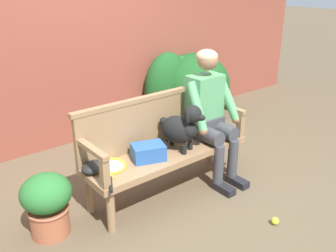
{
  "coord_description": "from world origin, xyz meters",
  "views": [
    {
      "loc": [
        -1.95,
        -2.41,
        1.96
      ],
      "look_at": [
        0.0,
        0.0,
        0.69
      ],
      "focal_mm": 39.82,
      "sensor_mm": 36.0,
      "label": 1
    }
  ],
  "objects": [
    {
      "name": "ground_plane",
      "position": [
        0.0,
        0.0,
        0.0
      ],
      "size": [
        40.0,
        40.0,
        0.0
      ],
      "primitive_type": "plane",
      "color": "brown"
    },
    {
      "name": "brick_garden_fence",
      "position": [
        0.0,
        1.79,
        1.15
      ],
      "size": [
        8.0,
        0.3,
        2.31
      ],
      "primitive_type": "cube",
      "color": "brown",
      "rests_on": "ground"
    },
    {
      "name": "hedge_bush_far_right",
      "position": [
        1.46,
        1.44,
        0.45
      ],
      "size": [
        0.82,
        0.55,
        0.91
      ],
      "primitive_type": "ellipsoid",
      "color": "#1E5B23",
      "rests_on": "ground"
    },
    {
      "name": "hedge_bush_mid_left",
      "position": [
        1.18,
        1.46,
        0.49
      ],
      "size": [
        0.71,
        0.46,
        0.99
      ],
      "primitive_type": "ellipsoid",
      "color": "#194C1E",
      "rests_on": "ground"
    },
    {
      "name": "hedge_bush_far_left",
      "position": [
        1.6,
        1.39,
        0.46
      ],
      "size": [
        1.09,
        1.0,
        0.93
      ],
      "primitive_type": "ellipsoid",
      "color": "#194C1E",
      "rests_on": "ground"
    },
    {
      "name": "garden_bench",
      "position": [
        0.0,
        0.0,
        0.38
      ],
      "size": [
        1.62,
        0.47,
        0.44
      ],
      "color": "#93704C",
      "rests_on": "ground"
    },
    {
      "name": "bench_backrest",
      "position": [
        0.0,
        0.21,
        0.69
      ],
      "size": [
        1.66,
        0.06,
        0.5
      ],
      "color": "#93704C",
      "rests_on": "garden_bench"
    },
    {
      "name": "bench_armrest_left_end",
      "position": [
        -0.77,
        -0.08,
        0.64
      ],
      "size": [
        0.06,
        0.47,
        0.28
      ],
      "color": "#93704C",
      "rests_on": "garden_bench"
    },
    {
      "name": "bench_armrest_right_end",
      "position": [
        0.77,
        -0.08,
        0.64
      ],
      "size": [
        0.06,
        0.47,
        0.28
      ],
      "color": "#93704C",
      "rests_on": "garden_bench"
    },
    {
      "name": "person_seated",
      "position": [
        0.52,
        -0.01,
        0.71
      ],
      "size": [
        0.56,
        0.64,
        1.31
      ],
      "color": "black",
      "rests_on": "ground"
    },
    {
      "name": "dog_on_bench",
      "position": [
        0.11,
        -0.06,
        0.67
      ],
      "size": [
        0.32,
        0.45,
        0.46
      ],
      "color": "black",
      "rests_on": "garden_bench"
    },
    {
      "name": "tennis_racket",
      "position": [
        -0.6,
        0.05,
        0.45
      ],
      "size": [
        0.41,
        0.57,
        0.03
      ],
      "color": "yellow",
      "rests_on": "garden_bench"
    },
    {
      "name": "baseball_glove",
      "position": [
        -0.73,
        0.08,
        0.48
      ],
      "size": [
        0.27,
        0.24,
        0.09
      ],
      "primitive_type": "ellipsoid",
      "rotation": [
        0.0,
        0.0,
        0.41
      ],
      "color": "black",
      "rests_on": "garden_bench"
    },
    {
      "name": "sports_bag",
      "position": [
        -0.24,
        -0.02,
        0.51
      ],
      "size": [
        0.33,
        0.28,
        0.14
      ],
      "primitive_type": "cube",
      "rotation": [
        0.0,
        0.0,
        -0.35
      ],
      "color": "#2856A3",
      "rests_on": "garden_bench"
    },
    {
      "name": "tennis_ball",
      "position": [
        0.38,
        -0.96,
        0.03
      ],
      "size": [
        0.07,
        0.07,
        0.07
      ],
      "primitive_type": "sphere",
      "color": "#CCDB33",
      "rests_on": "ground"
    },
    {
      "name": "potted_plant",
      "position": [
        -1.13,
        0.12,
        0.3
      ],
      "size": [
        0.4,
        0.4,
        0.53
      ],
      "color": "#A85B3D",
      "rests_on": "ground"
    }
  ]
}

